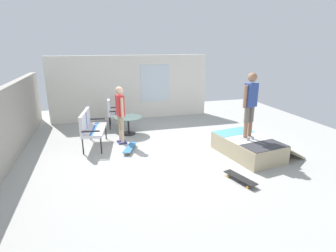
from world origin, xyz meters
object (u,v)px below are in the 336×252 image
at_px(patio_bench, 90,126).
at_px(patio_table, 128,122).
at_px(skate_ramp, 248,146).
at_px(person_skater, 250,101).
at_px(skateboard_spare, 240,178).
at_px(skateboard_by_bench, 130,148).
at_px(person_watching, 120,111).
at_px(patio_chair_near_house, 113,110).

distance_m(patio_bench, patio_table, 1.44).
height_order(skate_ramp, person_skater, person_skater).
bearing_deg(skateboard_spare, skate_ramp, -36.96).
bearing_deg(skateboard_by_bench, skateboard_spare, -139.43).
bearing_deg(skateboard_by_bench, patio_bench, 58.59).
bearing_deg(skate_ramp, person_watching, 60.10).
relative_size(patio_bench, person_watching, 0.79).
bearing_deg(skateboard_by_bench, patio_table, -6.14).
height_order(patio_bench, person_skater, person_skater).
bearing_deg(person_watching, skateboard_spare, -144.32).
height_order(patio_table, person_watching, person_watching).
xyz_separation_m(patio_chair_near_house, person_skater, (-3.44, -3.13, 0.83)).
bearing_deg(person_skater, skate_ramp, -76.51).
distance_m(person_watching, skateboard_spare, 3.82).
bearing_deg(skate_ramp, patio_chair_near_house, 43.15).
relative_size(skate_ramp, patio_bench, 1.51).
xyz_separation_m(skateboard_by_bench, skateboard_spare, (-2.36, -2.02, 0.00)).
relative_size(patio_table, skateboard_by_bench, 1.10).
height_order(skate_ramp, patio_chair_near_house, patio_chair_near_house).
relative_size(person_watching, skateboard_spare, 2.03).
bearing_deg(person_watching, patio_table, -21.46).
xyz_separation_m(person_watching, skateboard_by_bench, (-0.66, -0.15, -0.89)).
height_order(patio_chair_near_house, patio_table, patio_chair_near_house).
xyz_separation_m(skate_ramp, person_skater, (-0.02, 0.07, 1.21)).
height_order(patio_bench, person_watching, person_watching).
xyz_separation_m(person_skater, skateboard_by_bench, (1.14, 2.88, -1.36)).
height_order(skate_ramp, skateboard_by_bench, skate_ramp).
bearing_deg(skateboard_spare, patio_chair_near_house, 26.03).
bearing_deg(skate_ramp, skateboard_spare, 143.04).
bearing_deg(patio_bench, skateboard_by_bench, -121.41).
relative_size(patio_bench, patio_table, 1.47).
height_order(patio_table, skateboard_by_bench, patio_table).
bearing_deg(patio_bench, skate_ramp, -113.68).
xyz_separation_m(patio_table, skateboard_spare, (-3.79, -1.86, -0.32)).
distance_m(patio_table, person_watching, 1.00).
bearing_deg(patio_bench, patio_table, -54.96).
xyz_separation_m(patio_bench, person_skater, (-1.75, -3.89, 0.83)).
relative_size(patio_table, person_watching, 0.54).
bearing_deg(patio_bench, skateboard_spare, -134.47).
bearing_deg(patio_table, patio_chair_near_house, 25.37).
distance_m(patio_table, skateboard_by_bench, 1.48).
bearing_deg(patio_table, skateboard_spare, -153.82).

